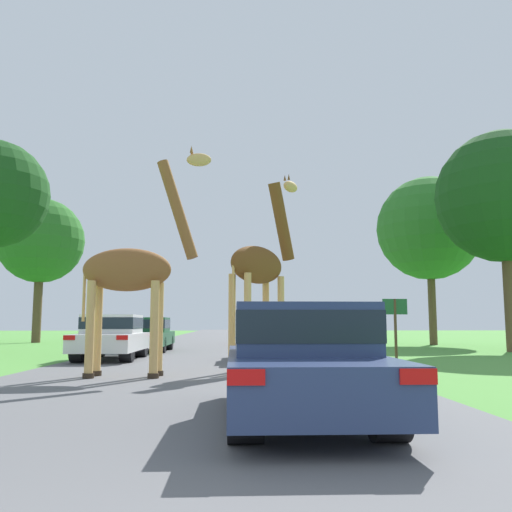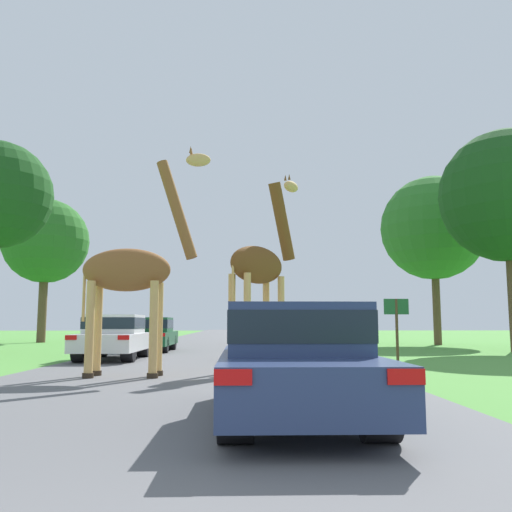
{
  "view_description": "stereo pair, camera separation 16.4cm",
  "coord_description": "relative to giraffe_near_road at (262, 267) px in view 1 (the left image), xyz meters",
  "views": [
    {
      "loc": [
        0.86,
        -0.87,
        1.17
      ],
      "look_at": [
        1.42,
        12.39,
        2.8
      ],
      "focal_mm": 38.0,
      "sensor_mm": 36.0,
      "label": 1
    },
    {
      "loc": [
        1.03,
        -0.88,
        1.17
      ],
      "look_at": [
        1.42,
        12.39,
        2.8
      ],
      "focal_mm": 38.0,
      "sensor_mm": 36.0,
      "label": 2
    }
  ],
  "objects": [
    {
      "name": "car_queue_right",
      "position": [
        -4.21,
        9.15,
        -1.8
      ],
      "size": [
        1.79,
        4.24,
        1.38
      ],
      "color": "#144C28",
      "rests_on": "ground"
    },
    {
      "name": "car_far_ahead",
      "position": [
        -4.56,
        4.21,
        -1.77
      ],
      "size": [
        1.8,
        4.19,
        1.42
      ],
      "color": "silver",
      "rests_on": "ground"
    },
    {
      "name": "sign_post",
      "position": [
        3.88,
        1.82,
        -1.26
      ],
      "size": [
        0.7,
        0.08,
        1.84
      ],
      "color": "#4C3823",
      "rests_on": "ground"
    },
    {
      "name": "tree_right_cluster",
      "position": [
        10.48,
        8.11,
        3.82
      ],
      "size": [
        5.49,
        5.49,
        9.12
      ],
      "color": "brown",
      "rests_on": "ground"
    },
    {
      "name": "car_lead_maroon",
      "position": [
        0.13,
        -6.67,
        -1.8
      ],
      "size": [
        1.77,
        4.33,
        1.39
      ],
      "color": "navy",
      "rests_on": "ground"
    },
    {
      "name": "car_queue_left",
      "position": [
        0.84,
        16.72,
        -1.78
      ],
      "size": [
        1.79,
        4.66,
        1.4
      ],
      "color": "maroon",
      "rests_on": "ground"
    },
    {
      "name": "tree_left_edge",
      "position": [
        9.9,
        15.12,
        3.7
      ],
      "size": [
        5.59,
        5.59,
        9.05
      ],
      "color": "brown",
      "rests_on": "ground"
    },
    {
      "name": "giraffe_companion",
      "position": [
        -2.93,
        -1.4,
        -0.28
      ],
      "size": [
        2.83,
        0.85,
        5.14
      ],
      "rotation": [
        0.0,
        0.0,
        -1.61
      ],
      "color": "tan",
      "rests_on": "ground"
    },
    {
      "name": "road",
      "position": [
        -1.57,
        17.47,
        -2.53
      ],
      "size": [
        8.36,
        120.0,
        0.0
      ],
      "color": "#5B5B5E",
      "rests_on": "ground"
    },
    {
      "name": "giraffe_near_road",
      "position": [
        0.0,
        0.0,
        0.0
      ],
      "size": [
        2.07,
        2.28,
        5.16
      ],
      "rotation": [
        0.0,
        0.0,
        -0.72
      ],
      "color": "tan",
      "rests_on": "ground"
    },
    {
      "name": "tree_centre_back",
      "position": [
        -12.27,
        19.2,
        3.49
      ],
      "size": [
        5.08,
        5.08,
        8.61
      ],
      "color": "brown",
      "rests_on": "ground"
    },
    {
      "name": "car_verge_right",
      "position": [
        1.72,
        9.83,
        -1.8
      ],
      "size": [
        1.98,
        4.52,
        1.35
      ],
      "color": "#561914",
      "rests_on": "ground"
    },
    {
      "name": "car_rear_follower",
      "position": [
        0.29,
        3.61,
        -1.84
      ],
      "size": [
        1.77,
        3.98,
        1.3
      ],
      "color": "silver",
      "rests_on": "ground"
    }
  ]
}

